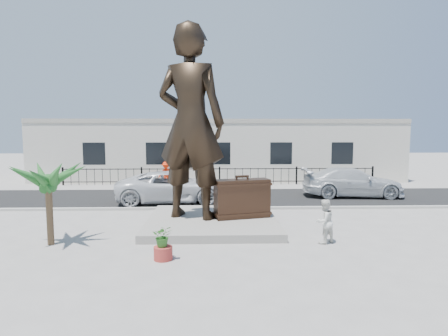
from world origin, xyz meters
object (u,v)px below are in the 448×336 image
object	(u,v)px
tourist	(324,221)
car_white	(173,187)
statue	(191,123)
suitcase	(242,198)

from	to	relation	value
tourist	car_white	size ratio (longest dim) A/B	0.25
statue	car_white	world-z (taller)	statue
statue	tourist	size ratio (longest dim) A/B	5.06
suitcase	statue	bearing A→B (deg)	162.56
statue	tourist	bearing A→B (deg)	169.34
suitcase	car_white	distance (m)	5.93
statue	car_white	size ratio (longest dim) A/B	1.29
car_white	suitcase	bearing A→B (deg)	-150.94
statue	tourist	world-z (taller)	statue
tourist	car_white	distance (m)	9.60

